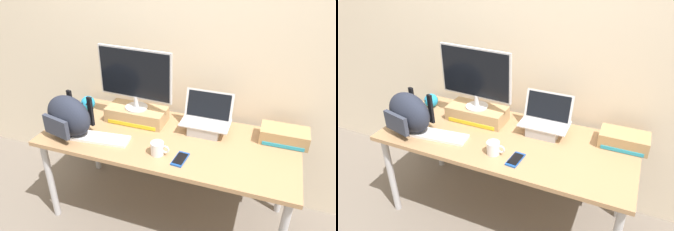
# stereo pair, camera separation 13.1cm
# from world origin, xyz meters

# --- Properties ---
(ground_plane) EXTENTS (20.00, 20.00, 0.00)m
(ground_plane) POSITION_xyz_m (0.00, 0.00, 0.00)
(ground_plane) COLOR #70665B
(back_wall) EXTENTS (7.00, 0.10, 2.60)m
(back_wall) POSITION_xyz_m (0.00, 0.48, 1.30)
(back_wall) COLOR beige
(back_wall) RESTS_ON ground
(desk) EXTENTS (1.79, 0.76, 0.72)m
(desk) POSITION_xyz_m (0.00, 0.00, 0.65)
(desk) COLOR #A87F56
(desk) RESTS_ON ground
(toner_box_yellow) EXTENTS (0.45, 0.22, 0.11)m
(toner_box_yellow) POSITION_xyz_m (-0.31, 0.15, 0.77)
(toner_box_yellow) COLOR tan
(toner_box_yellow) RESTS_ON desk
(desktop_monitor) EXTENTS (0.58, 0.17, 0.46)m
(desktop_monitor) POSITION_xyz_m (-0.31, 0.15, 1.08)
(desktop_monitor) COLOR silver
(desktop_monitor) RESTS_ON toner_box_yellow
(open_laptop) EXTENTS (0.35, 0.22, 0.28)m
(open_laptop) POSITION_xyz_m (0.23, 0.18, 0.78)
(open_laptop) COLOR #ADADB2
(open_laptop) RESTS_ON desk
(external_keyboard) EXTENTS (0.42, 0.17, 0.02)m
(external_keyboard) POSITION_xyz_m (-0.44, -0.18, 0.73)
(external_keyboard) COLOR white
(external_keyboard) RESTS_ON desk
(messenger_backpack) EXTENTS (0.41, 0.30, 0.30)m
(messenger_backpack) POSITION_xyz_m (-0.67, -0.19, 0.87)
(messenger_backpack) COLOR #232838
(messenger_backpack) RESTS_ON desk
(coffee_mug) EXTENTS (0.13, 0.09, 0.09)m
(coffee_mug) POSITION_xyz_m (0.00, -0.21, 0.76)
(coffee_mug) COLOR silver
(coffee_mug) RESTS_ON desk
(cell_phone) EXTENTS (0.09, 0.16, 0.01)m
(cell_phone) POSITION_xyz_m (0.16, -0.22, 0.72)
(cell_phone) COLOR #19479E
(cell_phone) RESTS_ON desk
(plush_toy) EXTENTS (0.11, 0.11, 0.11)m
(plush_toy) POSITION_xyz_m (-0.76, 0.19, 0.78)
(plush_toy) COLOR #2393CC
(plush_toy) RESTS_ON desk
(toner_box_cyan) EXTENTS (0.32, 0.18, 0.10)m
(toner_box_cyan) POSITION_xyz_m (0.77, 0.23, 0.77)
(toner_box_cyan) COLOR #A88456
(toner_box_cyan) RESTS_ON desk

